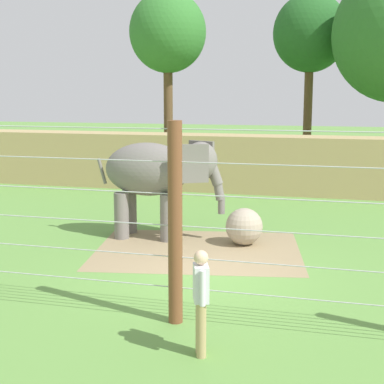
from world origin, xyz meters
name	(u,v)px	position (x,y,z in m)	size (l,w,h in m)	color
ground_plane	(209,276)	(0.00, 0.00, 0.00)	(120.00, 120.00, 0.00)	#609342
dirt_patch	(198,250)	(-0.78, 2.01, 0.00)	(5.21, 4.12, 0.01)	#937F5B
embankment_wall	(274,164)	(0.00, 11.32, 1.15)	(36.00, 1.80, 2.29)	tan
elephant	(157,174)	(-2.21, 3.04, 1.79)	(3.65, 1.54, 2.71)	slate
enrichment_ball	(244,227)	(0.27, 2.86, 0.49)	(0.99, 0.99, 0.99)	tan
cable_fence	(174,223)	(0.01, -2.66, 1.78)	(12.45, 0.25, 3.55)	brown
zookeeper	(201,298)	(0.77, -3.81, 0.93)	(0.35, 0.57, 1.67)	tan
tree_left_of_centre	(310,34)	(0.76, 18.74, 6.91)	(3.77, 3.77, 8.97)	brown
tree_behind_wall	(168,34)	(-5.67, 15.10, 6.77)	(3.66, 3.66, 8.77)	brown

